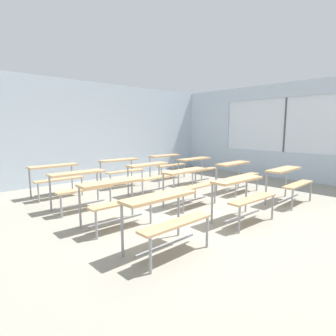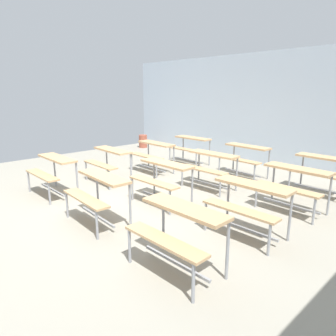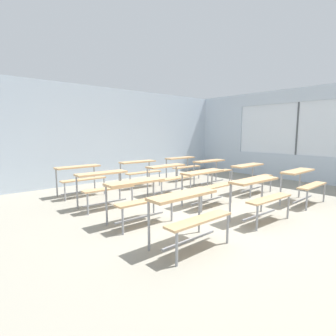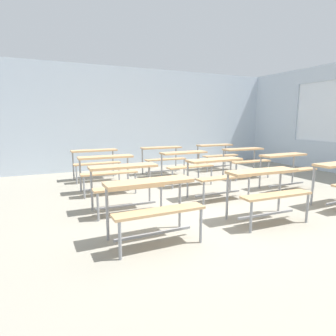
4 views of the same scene
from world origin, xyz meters
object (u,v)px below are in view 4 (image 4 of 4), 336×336
at_px(desk_bench_r0c0, 153,196).
at_px(desk_bench_r1c2, 287,163).
at_px(desk_bench_r2c0, 107,165).
at_px(desk_bench_r0c1, 267,183).
at_px(desk_bench_r2c1, 186,160).
at_px(desk_bench_r3c2, 217,151).
at_px(desk_bench_r3c1, 163,154).
at_px(desk_bench_r2c2, 246,156).
at_px(desk_bench_r1c1, 218,169).
at_px(desk_bench_r1c0, 125,177).
at_px(desk_bench_r3c0, 95,157).

height_order(desk_bench_r0c0, desk_bench_r1c2, same).
bearing_deg(desk_bench_r2c0, desk_bench_r0c1, -54.69).
bearing_deg(desk_bench_r0c0, desk_bench_r0c1, -1.62).
distance_m(desk_bench_r2c1, desk_bench_r3c2, 2.20).
distance_m(desk_bench_r0c1, desk_bench_r3c1, 3.89).
distance_m(desk_bench_r0c0, desk_bench_r2c1, 3.15).
distance_m(desk_bench_r1c2, desk_bench_r2c2, 1.35).
bearing_deg(desk_bench_r3c2, desk_bench_r1c1, -123.75).
distance_m(desk_bench_r1c0, desk_bench_r3c1, 3.17).
xyz_separation_m(desk_bench_r0c0, desk_bench_r3c0, (0.04, 3.89, 0.00)).
bearing_deg(desk_bench_r1c2, desk_bench_r2c2, 88.14).
distance_m(desk_bench_r1c2, desk_bench_r3c1, 3.13).
height_order(desk_bench_r0c1, desk_bench_r3c0, same).
bearing_deg(desk_bench_r2c0, desk_bench_r2c2, 2.26).
distance_m(desk_bench_r3c1, desk_bench_r3c2, 1.76).
relative_size(desk_bench_r1c0, desk_bench_r1c2, 1.00).
bearing_deg(desk_bench_r3c1, desk_bench_r1c1, -87.80).
bearing_deg(desk_bench_r3c2, desk_bench_r1c2, -89.81).
relative_size(desk_bench_r0c1, desk_bench_r3c0, 1.02).
bearing_deg(desk_bench_r0c0, desk_bench_r3c0, 89.01).
bearing_deg(desk_bench_r0c0, desk_bench_r1c1, 34.33).
distance_m(desk_bench_r1c1, desk_bench_r3c1, 2.60).
relative_size(desk_bench_r1c0, desk_bench_r2c1, 1.00).
distance_m(desk_bench_r0c1, desk_bench_r2c1, 2.60).
bearing_deg(desk_bench_r3c1, desk_bench_r2c2, -32.49).
bearing_deg(desk_bench_r3c2, desk_bench_r2c0, -159.16).
height_order(desk_bench_r1c0, desk_bench_r1c1, same).
bearing_deg(desk_bench_r2c1, desk_bench_r0c1, -92.85).
relative_size(desk_bench_r2c0, desk_bench_r2c1, 1.00).
height_order(desk_bench_r2c0, desk_bench_r3c2, same).
height_order(desk_bench_r1c2, desk_bench_r3c2, same).
bearing_deg(desk_bench_r2c1, desk_bench_r3c2, 35.96).
bearing_deg(desk_bench_r2c0, desk_bench_r3c2, 21.83).
height_order(desk_bench_r1c1, desk_bench_r3c1, same).
bearing_deg(desk_bench_r2c0, desk_bench_r1c2, -18.60).
bearing_deg(desk_bench_r1c2, desk_bench_r2c1, 142.26).
xyz_separation_m(desk_bench_r1c0, desk_bench_r1c1, (1.78, -0.00, 0.00)).
xyz_separation_m(desk_bench_r0c1, desk_bench_r2c0, (-1.74, 2.59, 0.00)).
bearing_deg(desk_bench_r2c0, desk_bench_r1c0, -88.52).
bearing_deg(desk_bench_r0c0, desk_bench_r2c1, 53.87).
xyz_separation_m(desk_bench_r1c2, desk_bench_r3c0, (-3.54, 2.63, 0.00)).
bearing_deg(desk_bench_r1c1, desk_bench_r2c1, 87.50).
xyz_separation_m(desk_bench_r1c0, desk_bench_r2c1, (1.81, 1.30, 0.00)).
height_order(desk_bench_r1c1, desk_bench_r3c0, same).
height_order(desk_bench_r1c1, desk_bench_r1c2, same).
height_order(desk_bench_r1c0, desk_bench_r2c2, same).
relative_size(desk_bench_r1c1, desk_bench_r3c0, 1.01).
xyz_separation_m(desk_bench_r2c2, desk_bench_r3c1, (-1.77, 1.25, 0.00)).
distance_m(desk_bench_r0c1, desk_bench_r2c0, 3.12).
relative_size(desk_bench_r1c1, desk_bench_r2c2, 1.00).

